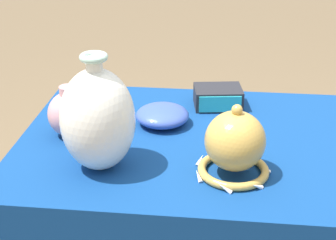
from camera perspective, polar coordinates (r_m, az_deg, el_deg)
The scene contains 6 objects.
display_table at distance 1.57m, azimuth 3.75°, elevation -4.78°, with size 1.10×0.79×0.74m.
vase_tall_bulbous at distance 1.35m, azimuth -7.80°, elevation 0.11°, with size 0.20×0.20×0.32m.
vase_dome_bell at distance 1.34m, azimuth 7.41°, elevation -2.86°, with size 0.20×0.20×0.20m.
mosaic_tile_box at distance 1.75m, azimuth 5.56°, elevation 2.53°, with size 0.17×0.14×0.07m.
bowl_shallow_cobalt at distance 1.62m, azimuth -0.64°, elevation 0.53°, with size 0.17×0.17×0.06m, color #3851A8.
jar_round_rose at distance 1.56m, azimuth -10.84°, elevation 0.71°, with size 0.13×0.13×0.16m.
Camera 1 is at (0.05, -1.37, 1.46)m, focal length 55.00 mm.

